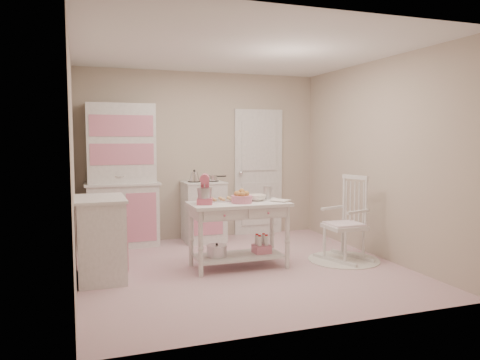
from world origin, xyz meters
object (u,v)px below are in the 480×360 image
object	(u,v)px
stand_mixer	(205,190)
bread_basket	(242,199)
stove	(204,211)
rocking_chair	(344,218)
work_table	(239,235)
hutch	(122,175)
base_cabinet	(101,238)

from	to	relation	value
stand_mixer	bread_basket	distance (m)	0.46
stove	rocking_chair	xyz separation A→B (m)	(1.42, -1.70, 0.09)
rocking_chair	stove	bearing A→B (deg)	111.25
rocking_chair	bread_basket	distance (m)	1.40
stove	stand_mixer	distance (m)	1.67
work_table	stand_mixer	world-z (taller)	stand_mixer
hutch	rocking_chair	distance (m)	3.19
hutch	base_cabinet	distance (m)	1.68
stove	rocking_chair	bearing A→B (deg)	-50.16
stove	bread_basket	world-z (taller)	stove
hutch	base_cabinet	world-z (taller)	hutch
stove	base_cabinet	xyz separation A→B (m)	(-1.58, -1.48, 0.00)
stand_mixer	work_table	bearing A→B (deg)	14.63
rocking_chair	stand_mixer	xyz separation A→B (m)	(-1.81, 0.16, 0.42)
hutch	rocking_chair	bearing A→B (deg)	-33.77
bread_basket	hutch	bearing A→B (deg)	126.93
base_cabinet	stove	bearing A→B (deg)	43.23
stove	rocking_chair	size ratio (longest dim) A/B	0.84
stand_mixer	stove	bearing A→B (deg)	93.20
stove	bread_basket	xyz separation A→B (m)	(0.05, -1.61, 0.39)
hutch	stove	distance (m)	1.33
work_table	stand_mixer	xyz separation A→B (m)	(-0.42, 0.02, 0.57)
hutch	stove	world-z (taller)	hutch
base_cabinet	rocking_chair	bearing A→B (deg)	-4.18
base_cabinet	stand_mixer	bearing A→B (deg)	-2.90
hutch	work_table	size ratio (longest dim) A/B	1.73
base_cabinet	rocking_chair	xyz separation A→B (m)	(3.00, -0.22, 0.09)
hutch	work_table	world-z (taller)	hutch
rocking_chair	work_table	size ratio (longest dim) A/B	0.92
stand_mixer	bread_basket	xyz separation A→B (m)	(0.44, -0.07, -0.12)
hutch	bread_basket	bearing A→B (deg)	-53.07
work_table	stand_mixer	distance (m)	0.71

